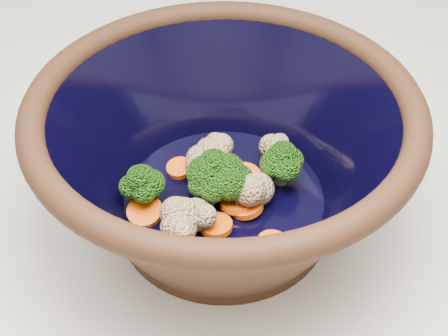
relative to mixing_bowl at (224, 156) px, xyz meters
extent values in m
cylinder|color=black|center=(0.00, 0.00, -0.08)|extent=(0.21, 0.21, 0.01)
torus|color=black|center=(0.00, 0.00, 0.06)|extent=(0.34, 0.34, 0.02)
cylinder|color=black|center=(0.00, 0.00, -0.05)|extent=(0.19, 0.19, 0.00)
cylinder|color=#608442|center=(0.00, 0.00, -0.04)|extent=(0.01, 0.01, 0.02)
ellipsoid|color=#2E6A14|center=(0.00, 0.00, -0.01)|extent=(0.04, 0.04, 0.04)
cylinder|color=#608442|center=(-0.08, 0.00, -0.04)|extent=(0.01, 0.01, 0.02)
ellipsoid|color=#2E6A14|center=(-0.08, 0.00, -0.02)|extent=(0.04, 0.04, 0.03)
cylinder|color=#608442|center=(-0.01, -0.01, -0.04)|extent=(0.01, 0.01, 0.02)
ellipsoid|color=#2E6A14|center=(-0.01, -0.01, -0.02)|extent=(0.04, 0.04, 0.03)
cylinder|color=#608442|center=(-0.01, 0.00, -0.04)|extent=(0.01, 0.01, 0.02)
ellipsoid|color=#2E6A14|center=(-0.01, 0.00, -0.01)|extent=(0.05, 0.05, 0.04)
cylinder|color=#608442|center=(0.06, 0.01, -0.04)|extent=(0.01, 0.01, 0.02)
ellipsoid|color=#2E6A14|center=(0.06, 0.01, -0.02)|extent=(0.04, 0.04, 0.04)
sphere|color=beige|center=(-0.02, 0.01, -0.03)|extent=(0.03, 0.03, 0.03)
sphere|color=beige|center=(-0.01, 0.01, -0.04)|extent=(0.03, 0.03, 0.03)
sphere|color=beige|center=(-0.03, -0.04, -0.03)|extent=(0.03, 0.03, 0.03)
sphere|color=beige|center=(-0.02, 0.04, -0.03)|extent=(0.03, 0.03, 0.03)
sphere|color=beige|center=(-0.05, -0.05, -0.03)|extent=(0.03, 0.03, 0.03)
sphere|color=beige|center=(-0.01, 0.04, -0.03)|extent=(0.03, 0.03, 0.03)
sphere|color=beige|center=(0.06, 0.05, -0.04)|extent=(0.03, 0.03, 0.03)
sphere|color=beige|center=(0.03, -0.01, -0.03)|extent=(0.03, 0.03, 0.03)
cylinder|color=#FA590A|center=(0.02, -0.02, -0.05)|extent=(0.03, 0.03, 0.01)
cylinder|color=#FA590A|center=(0.03, -0.07, -0.05)|extent=(0.03, 0.03, 0.01)
cylinder|color=#FA590A|center=(-0.01, -0.04, -0.05)|extent=(0.03, 0.03, 0.01)
cylinder|color=#FA590A|center=(0.01, -0.02, -0.05)|extent=(0.03, 0.03, 0.01)
cylinder|color=#FA590A|center=(0.02, 0.02, -0.05)|extent=(0.03, 0.03, 0.01)
cylinder|color=#FA590A|center=(-0.04, 0.04, -0.05)|extent=(0.03, 0.03, 0.01)
cylinder|color=#FA590A|center=(-0.08, -0.01, -0.05)|extent=(0.03, 0.03, 0.01)
camera|label=1|loc=(-0.06, -0.41, 0.38)|focal=50.00mm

